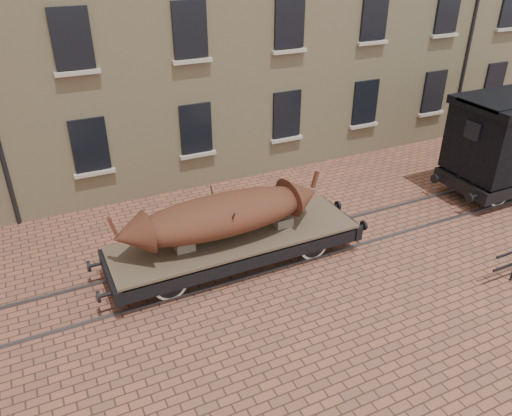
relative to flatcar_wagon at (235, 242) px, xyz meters
name	(u,v)px	position (x,y,z in m)	size (l,w,h in m)	color
ground	(334,237)	(3.23, 0.00, -0.71)	(90.00, 90.00, 0.00)	brown
rail_track	(334,236)	(3.23, 0.00, -0.68)	(30.00, 1.52, 0.06)	#59595E
flatcar_wagon	(235,242)	(0.00, 0.00, 0.00)	(7.55, 2.05, 1.14)	#493B2E
iron_boat	(223,215)	(-0.33, 0.00, 0.93)	(5.76, 1.68, 1.41)	#582614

